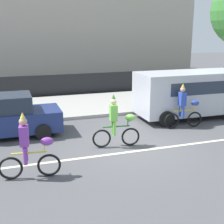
# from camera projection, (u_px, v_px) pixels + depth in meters

# --- Properties ---
(ground_plane) EXTENTS (80.00, 80.00, 0.00)m
(ground_plane) POSITION_uv_depth(u_px,v_px,m) (130.00, 146.00, 11.19)
(ground_plane) COLOR #4C4C4F
(road_centre_line) EXTENTS (36.00, 0.14, 0.01)m
(road_centre_line) POSITION_uv_depth(u_px,v_px,m) (135.00, 151.00, 10.73)
(road_centre_line) COLOR beige
(road_centre_line) RESTS_ON ground
(sidewalk_curb) EXTENTS (60.00, 5.00, 0.15)m
(sidewalk_curb) POSITION_uv_depth(u_px,v_px,m) (86.00, 105.00, 17.13)
(sidewalk_curb) COLOR #9E9B93
(sidewalk_curb) RESTS_ON ground
(fence_line) EXTENTS (40.00, 0.08, 1.40)m
(fence_line) POSITION_uv_depth(u_px,v_px,m) (75.00, 85.00, 19.63)
(fence_line) COLOR black
(fence_line) RESTS_ON ground
(building_backdrop) EXTENTS (28.00, 8.00, 6.85)m
(building_backdrop) POSITION_uv_depth(u_px,v_px,m) (20.00, 38.00, 25.98)
(building_backdrop) COLOR #B2A899
(building_backdrop) RESTS_ON ground
(parade_cyclist_purple) EXTENTS (1.72, 0.51, 1.92)m
(parade_cyclist_purple) POSITION_uv_depth(u_px,v_px,m) (29.00, 150.00, 8.61)
(parade_cyclist_purple) COLOR black
(parade_cyclist_purple) RESTS_ON ground
(parade_cyclist_lime) EXTENTS (1.71, 0.51, 1.92)m
(parade_cyclist_lime) POSITION_uv_depth(u_px,v_px,m) (117.00, 124.00, 10.97)
(parade_cyclist_lime) COLOR black
(parade_cyclist_lime) RESTS_ON ground
(parade_cyclist_cobalt) EXTENTS (1.72, 0.50, 1.92)m
(parade_cyclist_cobalt) POSITION_uv_depth(u_px,v_px,m) (184.00, 109.00, 13.13)
(parade_cyclist_cobalt) COLOR black
(parade_cyclist_cobalt) RESTS_ON ground
(parked_van_silver) EXTENTS (5.00, 2.22, 2.18)m
(parked_van_silver) POSITION_uv_depth(u_px,v_px,m) (191.00, 91.00, 14.61)
(parked_van_silver) COLOR silver
(parked_van_silver) RESTS_ON ground
(parked_car_navy) EXTENTS (4.10, 1.92, 1.64)m
(parked_car_navy) POSITION_uv_depth(u_px,v_px,m) (6.00, 117.00, 12.11)
(parked_car_navy) COLOR navy
(parked_car_navy) RESTS_ON ground
(pedestrian_onlooker) EXTENTS (0.32, 0.20, 1.62)m
(pedestrian_onlooker) POSITION_uv_depth(u_px,v_px,m) (140.00, 88.00, 16.80)
(pedestrian_onlooker) COLOR #33333D
(pedestrian_onlooker) RESTS_ON sidewalk_curb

